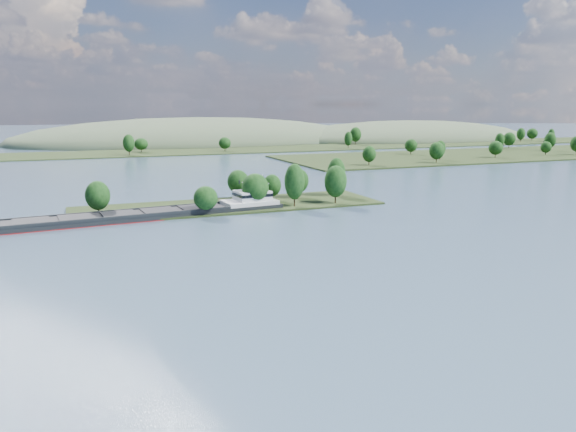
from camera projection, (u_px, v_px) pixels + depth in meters
name	position (u px, v px, depth m)	size (l,w,h in m)	color
ground	(299.00, 250.00, 129.50)	(1800.00, 1800.00, 0.00)	#364E5E
tree_island	(250.00, 194.00, 184.61)	(100.00, 32.89, 15.07)	black
right_bank	(514.00, 153.00, 376.28)	(320.00, 90.00, 14.51)	black
back_shoreline	(155.00, 152.00, 387.52)	(900.00, 60.00, 15.47)	black
hill_east	(408.00, 139.00, 542.24)	(260.00, 140.00, 36.00)	#405037
hill_west	(197.00, 142.00, 497.88)	(320.00, 160.00, 44.00)	#405037
cargo_barge	(165.00, 212.00, 167.31)	(86.34, 18.16, 11.60)	black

